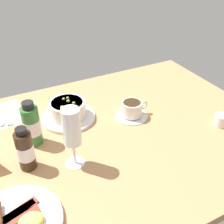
{
  "coord_description": "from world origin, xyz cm",
  "views": [
    {
      "loc": [
        37.03,
        67.76,
        59.82
      ],
      "look_at": [
        -0.18,
        -4.73,
        5.27
      ],
      "focal_mm": 44.52,
      "sensor_mm": 36.0,
      "label": 1
    }
  ],
  "objects_px": {
    "sauce_bottle_brown": "(25,150)",
    "breakfast_plate": "(16,222)",
    "creamer_jug": "(221,120)",
    "coffee_cup": "(132,110)",
    "sauce_bottle_green": "(32,125)",
    "cutlery_setting": "(3,115)",
    "wine_glass": "(72,130)",
    "porridge_bowl": "(68,111)"
  },
  "relations": [
    {
      "from": "creamer_jug",
      "to": "wine_glass",
      "type": "relative_size",
      "value": 0.3
    },
    {
      "from": "coffee_cup",
      "to": "wine_glass",
      "type": "distance_m",
      "value": 0.33
    },
    {
      "from": "creamer_jug",
      "to": "breakfast_plate",
      "type": "distance_m",
      "value": 0.74
    },
    {
      "from": "breakfast_plate",
      "to": "sauce_bottle_green",
      "type": "bearing_deg",
      "value": -112.02
    },
    {
      "from": "sauce_bottle_green",
      "to": "creamer_jug",
      "type": "bearing_deg",
      "value": 161.16
    },
    {
      "from": "cutlery_setting",
      "to": "wine_glass",
      "type": "relative_size",
      "value": 0.97
    },
    {
      "from": "cutlery_setting",
      "to": "sauce_bottle_brown",
      "type": "bearing_deg",
      "value": 94.57
    },
    {
      "from": "cutlery_setting",
      "to": "sauce_bottle_brown",
      "type": "distance_m",
      "value": 0.32
    },
    {
      "from": "creamer_jug",
      "to": "sauce_bottle_brown",
      "type": "bearing_deg",
      "value": -9.2
    },
    {
      "from": "sauce_bottle_brown",
      "to": "cutlery_setting",
      "type": "bearing_deg",
      "value": -85.43
    },
    {
      "from": "porridge_bowl",
      "to": "sauce_bottle_green",
      "type": "relative_size",
      "value": 1.28
    },
    {
      "from": "breakfast_plate",
      "to": "cutlery_setting",
      "type": "bearing_deg",
      "value": -95.35
    },
    {
      "from": "breakfast_plate",
      "to": "sauce_bottle_brown",
      "type": "bearing_deg",
      "value": -111.38
    },
    {
      "from": "creamer_jug",
      "to": "breakfast_plate",
      "type": "height_order",
      "value": "creamer_jug"
    },
    {
      "from": "porridge_bowl",
      "to": "sauce_bottle_green",
      "type": "bearing_deg",
      "value": 28.43
    },
    {
      "from": "porridge_bowl",
      "to": "creamer_jug",
      "type": "distance_m",
      "value": 0.56
    },
    {
      "from": "breakfast_plate",
      "to": "porridge_bowl",
      "type": "bearing_deg",
      "value": -125.61
    },
    {
      "from": "cutlery_setting",
      "to": "coffee_cup",
      "type": "height_order",
      "value": "coffee_cup"
    },
    {
      "from": "breakfast_plate",
      "to": "wine_glass",
      "type": "bearing_deg",
      "value": -146.28
    },
    {
      "from": "creamer_jug",
      "to": "sauce_bottle_green",
      "type": "bearing_deg",
      "value": -18.84
    },
    {
      "from": "porridge_bowl",
      "to": "sauce_bottle_green",
      "type": "height_order",
      "value": "sauce_bottle_green"
    },
    {
      "from": "creamer_jug",
      "to": "breakfast_plate",
      "type": "bearing_deg",
      "value": 5.86
    },
    {
      "from": "cutlery_setting",
      "to": "sauce_bottle_green",
      "type": "xyz_separation_m",
      "value": [
        -0.07,
        0.21,
        0.07
      ]
    },
    {
      "from": "sauce_bottle_brown",
      "to": "breakfast_plate",
      "type": "relative_size",
      "value": 0.63
    },
    {
      "from": "porridge_bowl",
      "to": "cutlery_setting",
      "type": "xyz_separation_m",
      "value": [
        0.22,
        -0.13,
        -0.03
      ]
    },
    {
      "from": "cutlery_setting",
      "to": "wine_glass",
      "type": "bearing_deg",
      "value": 112.87
    },
    {
      "from": "porridge_bowl",
      "to": "coffee_cup",
      "type": "xyz_separation_m",
      "value": [
        -0.22,
        0.1,
        -0.01
      ]
    },
    {
      "from": "coffee_cup",
      "to": "breakfast_plate",
      "type": "distance_m",
      "value": 0.55
    },
    {
      "from": "wine_glass",
      "to": "sauce_bottle_green",
      "type": "height_order",
      "value": "wine_glass"
    },
    {
      "from": "porridge_bowl",
      "to": "sauce_bottle_green",
      "type": "xyz_separation_m",
      "value": [
        0.15,
        0.08,
        0.04
      ]
    },
    {
      "from": "breakfast_plate",
      "to": "creamer_jug",
      "type": "bearing_deg",
      "value": -174.14
    },
    {
      "from": "sauce_bottle_green",
      "to": "breakfast_plate",
      "type": "bearing_deg",
      "value": 67.98
    },
    {
      "from": "sauce_bottle_green",
      "to": "breakfast_plate",
      "type": "relative_size",
      "value": 0.69
    },
    {
      "from": "sauce_bottle_green",
      "to": "porridge_bowl",
      "type": "bearing_deg",
      "value": -151.57
    },
    {
      "from": "porridge_bowl",
      "to": "wine_glass",
      "type": "xyz_separation_m",
      "value": [
        0.06,
        0.23,
        0.09
      ]
    },
    {
      "from": "coffee_cup",
      "to": "sauce_bottle_green",
      "type": "xyz_separation_m",
      "value": [
        0.36,
        -0.02,
        0.04
      ]
    },
    {
      "from": "cutlery_setting",
      "to": "breakfast_plate",
      "type": "distance_m",
      "value": 0.5
    },
    {
      "from": "porridge_bowl",
      "to": "creamer_jug",
      "type": "height_order",
      "value": "porridge_bowl"
    },
    {
      "from": "porridge_bowl",
      "to": "coffee_cup",
      "type": "relative_size",
      "value": 1.55
    },
    {
      "from": "sauce_bottle_green",
      "to": "wine_glass",
      "type": "bearing_deg",
      "value": 118.67
    },
    {
      "from": "cutlery_setting",
      "to": "coffee_cup",
      "type": "xyz_separation_m",
      "value": [
        -0.43,
        0.23,
        0.03
      ]
    },
    {
      "from": "sauce_bottle_brown",
      "to": "breakfast_plate",
      "type": "height_order",
      "value": "sauce_bottle_brown"
    }
  ]
}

